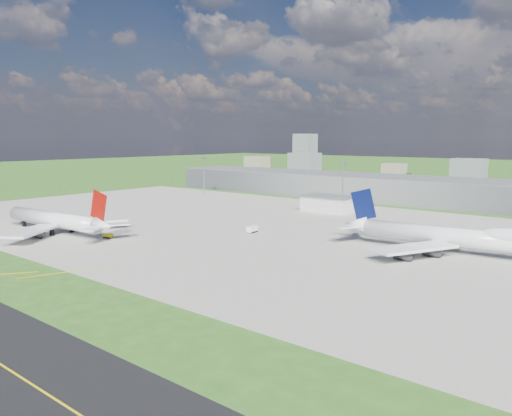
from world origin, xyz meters
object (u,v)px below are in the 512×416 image
Objects in this scene: tug_yellow at (108,236)px; airliner_red_twin at (57,221)px; airliner_blue_quad at (457,238)px; van_white_near at (252,230)px; van_white_far at (408,249)px.

airliner_red_twin is at bearing 174.48° from tug_yellow.
airliner_blue_quad is 130.25m from tug_yellow.
van_white_near is 1.21× the size of van_white_far.
van_white_far is (-13.89, -7.65, -4.57)m from airliner_blue_quad.
airliner_red_twin is 12.76× the size of van_white_near.
airliner_red_twin is 156.15m from airliner_blue_quad.
airliner_red_twin is 26.84m from tug_yellow.
airliner_blue_quad is (140.95, 67.18, 0.47)m from airliner_red_twin.
airliner_blue_quad is at bearing -84.65° from van_white_near.
van_white_near is (36.70, 45.30, 0.45)m from tug_yellow.
airliner_blue_quad reaches higher than van_white_near.
tug_yellow is 114.32m from van_white_far.
van_white_near is (62.23, 52.30, -3.92)m from airliner_red_twin.
airliner_red_twin is at bearing -151.00° from van_white_far.
airliner_blue_quad is at bearing 32.73° from van_white_far.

